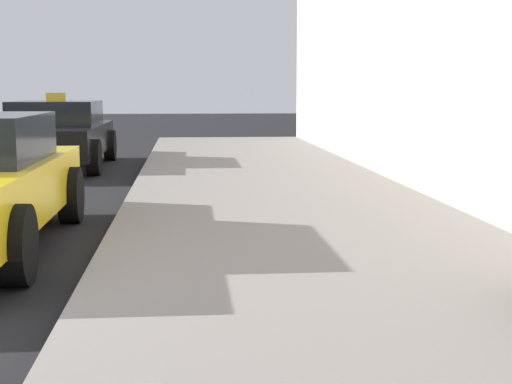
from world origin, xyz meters
TOP-DOWN VIEW (x-y plane):
  - sidewalk at (4.00, 0.00)m, footprint 4.00×32.00m
  - car_black at (0.27, 9.56)m, footprint 1.99×4.39m

SIDE VIEW (x-z plane):
  - sidewalk at x=4.00m, z-range 0.00..0.15m
  - car_black at x=0.27m, z-range -0.07..1.36m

